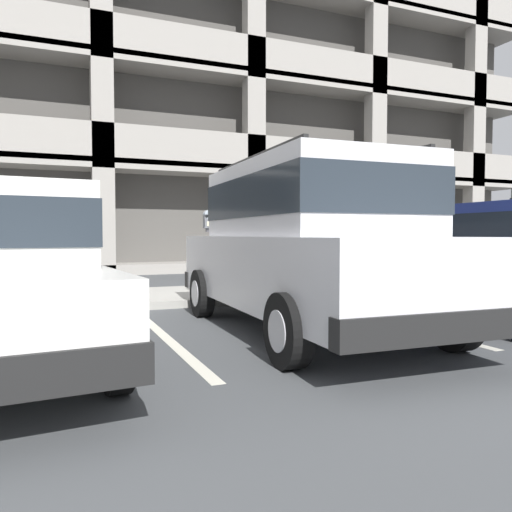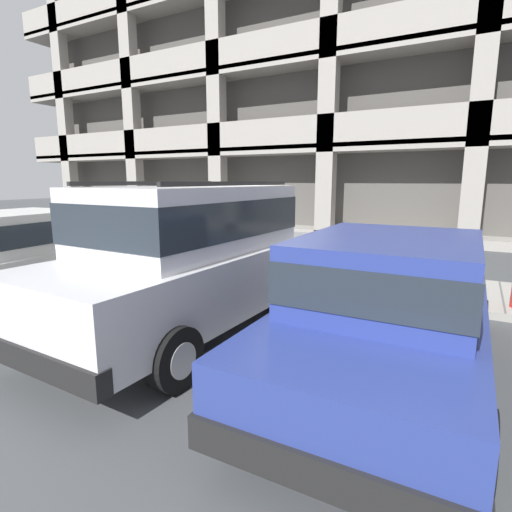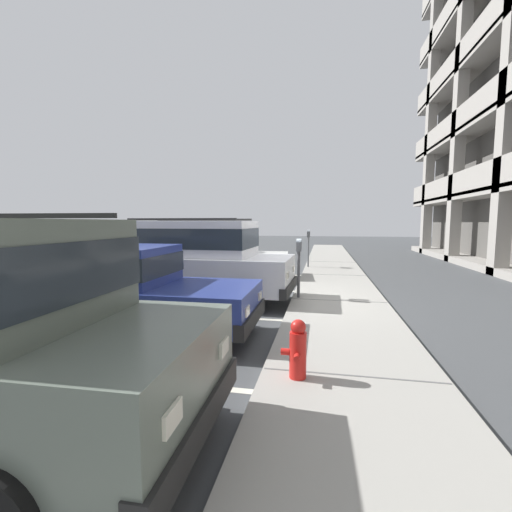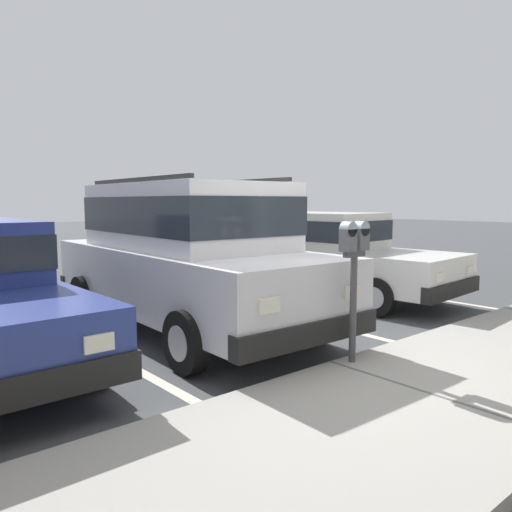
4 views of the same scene
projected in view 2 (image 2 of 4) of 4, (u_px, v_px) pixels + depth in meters
ground_plane at (259, 292)px, 7.60m from camera, size 80.00×80.00×0.10m
sidewalk at (288, 273)px, 8.70m from camera, size 40.00×2.20×0.12m
parking_stall_lines at (303, 326)px, 5.69m from camera, size 11.82×4.80×0.01m
silver_suv at (195, 252)px, 5.43m from camera, size 2.12×4.83×2.03m
red_sedan at (24, 254)px, 6.74m from camera, size 2.12×4.61×1.54m
dark_hatchback at (389, 306)px, 3.97m from camera, size 1.87×4.49×1.54m
parking_meter_near at (260, 225)px, 7.75m from camera, size 0.35×0.12×1.43m
parking_meter_far at (65, 211)px, 10.50m from camera, size 0.35×0.12×1.51m
parking_garage at (369, 53)px, 17.44m from camera, size 32.00×10.00×16.25m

